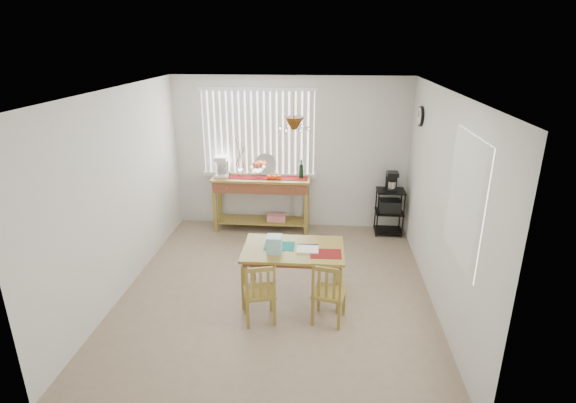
# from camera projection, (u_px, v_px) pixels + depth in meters

# --- Properties ---
(ground) EXTENTS (4.00, 4.50, 0.01)m
(ground) POSITION_uv_depth(u_px,v_px,m) (277.00, 289.00, 6.01)
(ground) COLOR gray
(room_shell) EXTENTS (4.20, 4.70, 2.70)m
(room_shell) POSITION_uv_depth(u_px,v_px,m) (276.00, 167.00, 5.45)
(room_shell) COLOR silver
(room_shell) RESTS_ON ground
(sideboard) EXTENTS (1.66, 0.47, 0.93)m
(sideboard) POSITION_uv_depth(u_px,v_px,m) (262.00, 191.00, 7.68)
(sideboard) COLOR olive
(sideboard) RESTS_ON ground
(sideboard_items) EXTENTS (1.58, 0.40, 0.72)m
(sideboard_items) POSITION_uv_depth(u_px,v_px,m) (245.00, 169.00, 7.58)
(sideboard_items) COLOR maroon
(sideboard_items) RESTS_ON sideboard
(wire_cart) EXTENTS (0.46, 0.37, 0.78)m
(wire_cart) POSITION_uv_depth(u_px,v_px,m) (390.00, 208.00, 7.57)
(wire_cart) COLOR black
(wire_cart) RESTS_ON ground
(cart_items) EXTENTS (0.18, 0.22, 0.32)m
(cart_items) POSITION_uv_depth(u_px,v_px,m) (392.00, 181.00, 7.42)
(cart_items) COLOR black
(cart_items) RESTS_ON wire_cart
(dining_table) EXTENTS (1.27, 0.83, 0.68)m
(dining_table) POSITION_uv_depth(u_px,v_px,m) (293.00, 254.00, 5.67)
(dining_table) COLOR olive
(dining_table) RESTS_ON ground
(table_items) EXTENTS (0.97, 0.45, 0.22)m
(table_items) POSITION_uv_depth(u_px,v_px,m) (283.00, 246.00, 5.52)
(table_items) COLOR #15796D
(table_items) RESTS_ON dining_table
(chair_left) EXTENTS (0.44, 0.44, 0.78)m
(chair_left) POSITION_uv_depth(u_px,v_px,m) (260.00, 293.00, 5.20)
(chair_left) COLOR olive
(chair_left) RESTS_ON ground
(chair_right) EXTENTS (0.43, 0.43, 0.79)m
(chair_right) POSITION_uv_depth(u_px,v_px,m) (329.00, 293.00, 5.18)
(chair_right) COLOR olive
(chair_right) RESTS_ON ground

